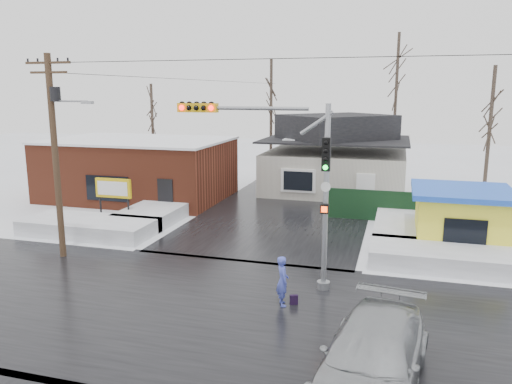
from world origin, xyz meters
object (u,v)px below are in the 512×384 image
(marquee_sign, at_px, (113,189))
(car, at_px, (372,359))
(traffic_signal, at_px, (284,170))
(pedestrian, at_px, (283,281))
(utility_pole, at_px, (56,145))
(kiosk, at_px, (460,218))

(marquee_sign, height_order, car, marquee_sign)
(traffic_signal, relative_size, car, 1.19)
(traffic_signal, relative_size, pedestrian, 3.91)
(pedestrian, relative_size, car, 0.30)
(marquee_sign, bearing_deg, traffic_signal, -29.72)
(car, bearing_deg, traffic_signal, 128.70)
(traffic_signal, bearing_deg, car, -58.89)
(pedestrian, height_order, car, pedestrian)
(utility_pole, xyz_separation_m, kiosk, (17.43, 6.49, -3.65))
(utility_pole, distance_m, car, 16.15)
(car, bearing_deg, utility_pole, 162.18)
(marquee_sign, relative_size, car, 0.43)
(utility_pole, height_order, marquee_sign, utility_pole)
(marquee_sign, xyz_separation_m, pedestrian, (11.83, -8.37, -1.03))
(utility_pole, xyz_separation_m, pedestrian, (10.76, -2.37, -4.22))
(marquee_sign, bearing_deg, utility_pole, -79.87)
(marquee_sign, relative_size, pedestrian, 1.42)
(marquee_sign, distance_m, kiosk, 18.51)
(traffic_signal, bearing_deg, kiosk, 44.84)
(utility_pole, distance_m, marquee_sign, 6.87)
(utility_pole, relative_size, marquee_sign, 3.53)
(utility_pole, xyz_separation_m, marquee_sign, (-1.07, 5.99, -3.19))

